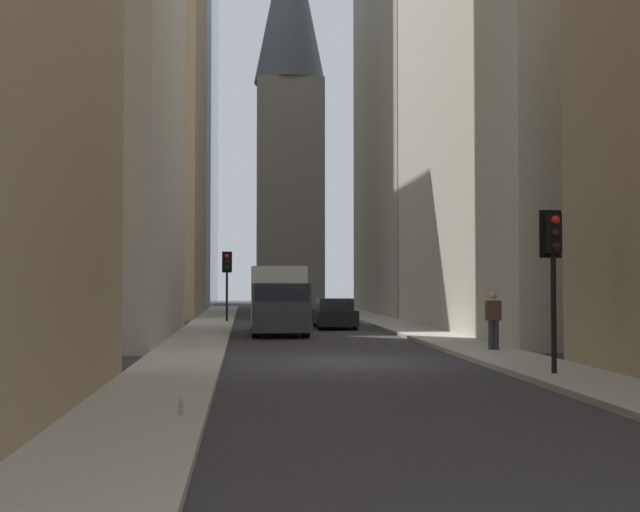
{
  "coord_description": "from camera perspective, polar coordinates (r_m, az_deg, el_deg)",
  "views": [
    {
      "loc": [
        -21.56,
        2.8,
        2.23
      ],
      "look_at": [
        16.62,
        -0.82,
        3.44
      ],
      "focal_mm": 44.36,
      "sensor_mm": 36.0,
      "label": 1
    }
  ],
  "objects": [
    {
      "name": "ground_plane",
      "position": [
        21.85,
        1.99,
        -7.66
      ],
      "size": [
        135.0,
        135.0,
        0.0
      ],
      "primitive_type": "plane",
      "color": "#302D30"
    },
    {
      "name": "traffic_light_midblock",
      "position": [
        41.41,
        -6.73,
        -1.01
      ],
      "size": [
        0.43,
        0.52,
        3.63
      ],
      "color": "black",
      "rests_on": "sidewalk_right"
    },
    {
      "name": "sedan_black",
      "position": [
        37.43,
        1.04,
        -4.21
      ],
      "size": [
        4.3,
        1.78,
        1.42
      ],
      "color": "black",
      "rests_on": "ground_plane"
    },
    {
      "name": "pedestrian",
      "position": [
        24.73,
        12.4,
        -4.4
      ],
      "size": [
        0.26,
        0.44,
        1.75
      ],
      "color": "#33333D",
      "rests_on": "sidewalk_left"
    },
    {
      "name": "traffic_light_foreground",
      "position": [
        18.72,
        16.48,
        0.22
      ],
      "size": [
        0.43,
        0.52,
        3.72
      ],
      "color": "black",
      "rests_on": "sidewalk_left"
    },
    {
      "name": "building_right_far",
      "position": [
        52.22,
        -14.1,
        10.14
      ],
      "size": [
        12.89,
        10.5,
        25.97
      ],
      "color": "#9E8966",
      "rests_on": "ground_plane"
    },
    {
      "name": "sidewalk_right",
      "position": [
        21.73,
        -9.96,
        -7.48
      ],
      "size": [
        90.0,
        2.2,
        0.14
      ],
      "primitive_type": "cube",
      "color": "#A8A399",
      "rests_on": "ground_plane"
    },
    {
      "name": "discarded_bottle",
      "position": [
        12.71,
        -9.99,
        -10.74
      ],
      "size": [
        0.07,
        0.07,
        0.27
      ],
      "color": "#999EA3",
      "rests_on": "sidewalk_right"
    },
    {
      "name": "church_spire",
      "position": [
        65.62,
        -2.2,
        11.37
      ],
      "size": [
        5.79,
        5.79,
        32.83
      ],
      "color": "gray",
      "rests_on": "ground_plane"
    },
    {
      "name": "delivery_truck",
      "position": [
        33.38,
        -3.01,
        -3.13
      ],
      "size": [
        6.46,
        2.25,
        2.84
      ],
      "color": "silver",
      "rests_on": "ground_plane"
    },
    {
      "name": "building_left_far",
      "position": [
        55.56,
        8.97,
        13.2
      ],
      "size": [
        17.81,
        10.0,
        33.19
      ],
      "color": "#A8A091",
      "rests_on": "ground_plane"
    },
    {
      "name": "sidewalk_left",
      "position": [
        22.86,
        13.34,
        -7.18
      ],
      "size": [
        90.0,
        2.2,
        0.14
      ],
      "primitive_type": "cube",
      "color": "#A8A399",
      "rests_on": "ground_plane"
    }
  ]
}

